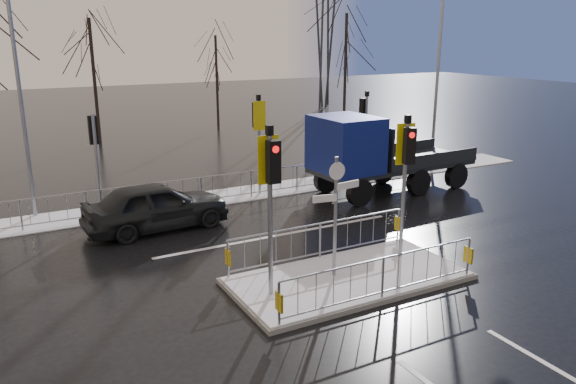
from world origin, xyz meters
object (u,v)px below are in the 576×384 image
street_lamp_right (439,72)px  street_lamp_left (21,84)px  flatbed_truck (366,153)px  car_far_lane (157,206)px  traffic_island (348,266)px

street_lamp_right → street_lamp_left: size_ratio=0.98×
street_lamp_right → flatbed_truck: bearing=-158.0°
car_far_lane → street_lamp_left: size_ratio=0.56×
car_far_lane → flatbed_truck: size_ratio=0.67×
traffic_island → car_far_lane: size_ratio=1.31×
flatbed_truck → street_lamp_left: 12.24m
street_lamp_left → traffic_island: bearing=-55.9°
street_lamp_right → street_lamp_left: 17.03m
traffic_island → flatbed_truck: traffic_island is taller
traffic_island → street_lamp_right: street_lamp_right is taller
flatbed_truck → street_lamp_left: (-11.47, 3.23, 2.82)m
traffic_island → car_far_lane: 6.94m
car_far_lane → street_lamp_left: (-3.28, 3.31, 3.71)m
flatbed_truck → street_lamp_right: 6.56m
street_lamp_left → flatbed_truck: bearing=-15.7°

